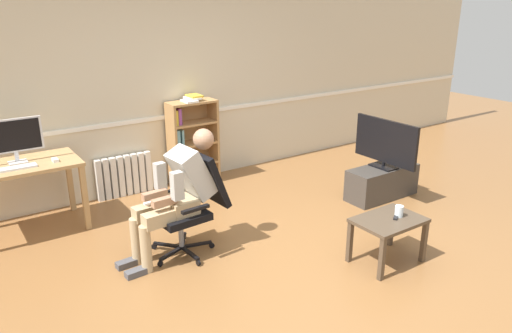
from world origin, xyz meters
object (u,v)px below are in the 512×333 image
radiator (124,176)px  coffee_table (388,226)px  computer_desk (22,174)px  keyboard (17,168)px  computer_mouse (55,160)px  tv_stand (382,182)px  spare_remote (396,216)px  bookshelf (190,142)px  tv_screen (386,143)px  drinking_glass (399,211)px  person_seated (177,192)px  imac_monitor (14,137)px  office_chair (193,200)px

radiator → coffee_table: radiator is taller
computer_desk → keyboard: keyboard is taller
computer_mouse → radiator: 1.14m
computer_desk → tv_stand: 4.12m
computer_mouse → spare_remote: size_ratio=0.67×
computer_mouse → bookshelf: bookshelf is taller
bookshelf → tv_stand: bookshelf is taller
computer_mouse → tv_screen: bearing=-21.3°
computer_desk → drinking_glass: size_ratio=10.69×
keyboard → person_seated: size_ratio=0.30×
computer_mouse → tv_screen: 3.76m
imac_monitor → tv_stand: (3.83, -1.56, -0.83)m
computer_desk → person_seated: person_seated is taller
radiator → person_seated: (-0.10, -1.75, 0.39)m
computer_desk → bookshelf: bearing=8.0°
keyboard → office_chair: (1.32, -1.21, -0.24)m
tv_stand → drinking_glass: (-1.06, -1.12, 0.30)m
radiator → coffee_table: size_ratio=1.11×
radiator → tv_stand: (2.62, -1.87, -0.06)m
person_seated → coffee_table: (1.54, -1.23, -0.28)m
tv_screen → coffee_table: bearing=132.2°
radiator → bookshelf: bearing=-6.4°
computer_mouse → tv_screen: tv_screen is taller
radiator → drinking_glass: (1.56, -3.00, 0.23)m
person_seated → coffee_table: person_seated is taller
radiator → drinking_glass: bearing=-62.6°
office_chair → tv_stand: (2.55, -0.13, -0.33)m
tv_stand → spare_remote: size_ratio=6.33×
person_seated → drinking_glass: size_ratio=11.36×
radiator → office_chair: (0.07, -1.74, 0.26)m
computer_desk → coffee_table: bearing=-44.4°
drinking_glass → radiator: bearing=117.4°
bookshelf → computer_desk: bearing=-172.0°
spare_remote → imac_monitor: bearing=-166.1°
person_seated → spare_remote: person_seated is taller
tv_screen → coffee_table: tv_screen is taller
bookshelf → tv_stand: bearing=-45.6°
spare_remote → keyboard: bearing=-163.3°
imac_monitor → computer_mouse: imac_monitor is taller
tv_stand → spare_remote: (-1.09, -1.12, 0.25)m
radiator → tv_screen: tv_screen is taller
keyboard → tv_stand: bearing=-19.2°
computer_desk → drinking_glass: computer_desk is taller
computer_desk → computer_mouse: computer_mouse is taller
coffee_table → spare_remote: bearing=-8.8°
computer_desk → imac_monitor: (-0.01, 0.08, 0.38)m
computer_desk → radiator: 1.32m
computer_desk → keyboard: size_ratio=3.14×
office_chair → coffee_table: (1.37, -1.24, -0.16)m
imac_monitor → coffee_table: (2.65, -2.67, -0.65)m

